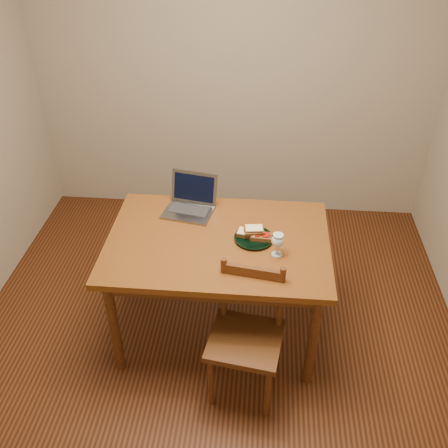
# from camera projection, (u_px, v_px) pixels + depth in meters

# --- Properties ---
(floor) EXTENTS (3.20, 3.20, 0.02)m
(floor) POSITION_uv_depth(u_px,v_px,m) (214.00, 339.00, 3.27)
(floor) COLOR black
(floor) RESTS_ON ground
(back_wall) EXTENTS (3.20, 0.02, 2.60)m
(back_wall) POSITION_uv_depth(u_px,v_px,m) (234.00, 62.00, 3.81)
(back_wall) COLOR gray
(back_wall) RESTS_ON floor
(table) EXTENTS (1.30, 0.90, 0.74)m
(table) POSITION_uv_depth(u_px,v_px,m) (218.00, 251.00, 2.96)
(table) COLOR #4B2A0C
(table) RESTS_ON floor
(chair) EXTENTS (0.44, 0.43, 0.42)m
(chair) POSITION_uv_depth(u_px,v_px,m) (246.00, 331.00, 2.72)
(chair) COLOR #35170B
(chair) RESTS_ON floor
(plate) EXTENTS (0.23, 0.23, 0.02)m
(plate) POSITION_uv_depth(u_px,v_px,m) (254.00, 238.00, 2.91)
(plate) COLOR black
(plate) RESTS_ON table
(sandwich_cheese) EXTENTS (0.13, 0.09, 0.04)m
(sandwich_cheese) POSITION_uv_depth(u_px,v_px,m) (247.00, 233.00, 2.90)
(sandwich_cheese) COLOR #381E0C
(sandwich_cheese) RESTS_ON plate
(sandwich_tomato) EXTENTS (0.12, 0.08, 0.04)m
(sandwich_tomato) POSITION_uv_depth(u_px,v_px,m) (261.00, 236.00, 2.88)
(sandwich_tomato) COLOR #381E0C
(sandwich_tomato) RESTS_ON plate
(sandwich_top) EXTENTS (0.12, 0.09, 0.04)m
(sandwich_top) POSITION_uv_depth(u_px,v_px,m) (254.00, 230.00, 2.88)
(sandwich_top) COLOR #381E0C
(sandwich_top) RESTS_ON plate
(milk_glass) EXTENTS (0.07, 0.07, 0.14)m
(milk_glass) POSITION_uv_depth(u_px,v_px,m) (277.00, 245.00, 2.76)
(milk_glass) COLOR white
(milk_glass) RESTS_ON table
(laptop) EXTENTS (0.34, 0.32, 0.21)m
(laptop) POSITION_uv_depth(u_px,v_px,m) (191.00, 201.00, 3.15)
(laptop) COLOR slate
(laptop) RESTS_ON table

